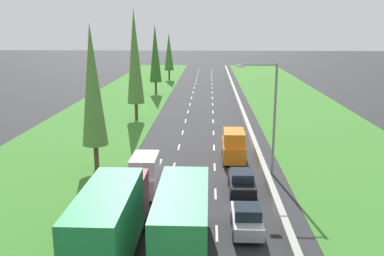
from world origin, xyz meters
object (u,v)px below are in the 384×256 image
object	(u,v)px
silver_hatchback_right_lane	(247,219)
street_light_mast	(270,111)
poplar_tree_second	(93,86)
orange_van_right_lane	(234,146)
green_box_truck_centre_lane	(183,222)
green_box_truck_left_lane	(111,223)
poplar_tree_third	(135,57)
silver_van_left_lane	(145,174)
poplar_tree_fifth	(169,52)
black_sedan_right_lane_fourth	(242,182)
poplar_tree_fourth	(155,54)

from	to	relation	value
silver_hatchback_right_lane	street_light_mast	distance (m)	11.36
poplar_tree_second	orange_van_right_lane	bearing A→B (deg)	13.91
silver_hatchback_right_lane	green_box_truck_centre_lane	bearing A→B (deg)	-136.87
silver_hatchback_right_lane	street_light_mast	world-z (taller)	street_light_mast
green_box_truck_left_lane	poplar_tree_third	size ratio (longest dim) A/B	0.68
green_box_truck_left_lane	silver_van_left_lane	size ratio (longest dim) A/B	1.92
green_box_truck_left_lane	poplar_tree_third	xyz separation A→B (m)	(-4.50, 33.85, 5.82)
silver_hatchback_right_lane	silver_van_left_lane	world-z (taller)	silver_van_left_lane
green_box_truck_centre_lane	green_box_truck_left_lane	size ratio (longest dim) A/B	1.00
green_box_truck_left_lane	street_light_mast	xyz separation A→B (m)	(9.66, 13.71, 3.05)
silver_hatchback_right_lane	green_box_truck_left_lane	xyz separation A→B (m)	(-7.08, -3.55, 1.35)
poplar_tree_fifth	street_light_mast	world-z (taller)	poplar_tree_fifth
silver_van_left_lane	poplar_tree_second	world-z (taller)	poplar_tree_second
silver_hatchback_right_lane	green_box_truck_left_lane	bearing A→B (deg)	-153.34
green_box_truck_centre_lane	black_sedan_right_lane_fourth	bearing A→B (deg)	69.00
green_box_truck_centre_lane	poplar_tree_fifth	xyz separation A→B (m)	(-7.75, 74.93, 4.00)
silver_hatchback_right_lane	green_box_truck_left_lane	world-z (taller)	green_box_truck_left_lane
orange_van_right_lane	street_light_mast	size ratio (longest dim) A/B	0.54
silver_hatchback_right_lane	street_light_mast	size ratio (longest dim) A/B	0.43
poplar_tree_third	poplar_tree_fifth	xyz separation A→B (m)	(0.35, 41.38, -1.81)
green_box_truck_centre_lane	silver_van_left_lane	size ratio (longest dim) A/B	1.92
green_box_truck_left_lane	poplar_tree_fifth	world-z (taller)	poplar_tree_fifth
silver_hatchback_right_lane	poplar_tree_third	world-z (taller)	poplar_tree_third
black_sedan_right_lane_fourth	green_box_truck_centre_lane	world-z (taller)	green_box_truck_centre_lane
silver_van_left_lane	poplar_tree_fourth	xyz separation A→B (m)	(-4.92, 45.65, 5.66)
orange_van_right_lane	poplar_tree_fifth	size ratio (longest dim) A/B	0.48
orange_van_right_lane	poplar_tree_fourth	bearing A→B (deg)	107.07
green_box_truck_centre_lane	green_box_truck_left_lane	distance (m)	3.61
silver_van_left_lane	street_light_mast	world-z (taller)	street_light_mast
silver_hatchback_right_lane	poplar_tree_fourth	bearing A→B (deg)	102.80
orange_van_right_lane	street_light_mast	world-z (taller)	street_light_mast
poplar_tree_second	poplar_tree_fourth	size ratio (longest dim) A/B	1.00
green_box_truck_centre_lane	silver_van_left_lane	bearing A→B (deg)	109.85
black_sedan_right_lane_fourth	poplar_tree_fifth	distance (m)	66.66
poplar_tree_second	green_box_truck_centre_lane	bearing A→B (deg)	-59.75
poplar_tree_third	poplar_tree_fifth	distance (m)	41.42
green_box_truck_centre_lane	poplar_tree_third	size ratio (longest dim) A/B	0.68
poplar_tree_second	poplar_tree_third	distance (m)	19.60
orange_van_right_lane	silver_van_left_lane	distance (m)	10.22
orange_van_right_lane	silver_van_left_lane	world-z (taller)	same
black_sedan_right_lane_fourth	street_light_mast	xyz separation A→B (m)	(2.43, 3.95, 4.42)
black_sedan_right_lane_fourth	poplar_tree_third	world-z (taller)	poplar_tree_third
silver_hatchback_right_lane	orange_van_right_lane	distance (m)	13.59
poplar_tree_fourth	street_light_mast	bearing A→B (deg)	-70.96
silver_hatchback_right_lane	poplar_tree_second	xyz separation A→B (m)	(-11.63, 10.71, 6.24)
silver_hatchback_right_lane	poplar_tree_fifth	distance (m)	72.74
silver_van_left_lane	street_light_mast	xyz separation A→B (m)	(9.37, 4.25, 3.83)
black_sedan_right_lane_fourth	green_box_truck_left_lane	size ratio (longest dim) A/B	0.48
black_sedan_right_lane_fourth	silver_hatchback_right_lane	bearing A→B (deg)	-91.40
green_box_truck_centre_lane	poplar_tree_third	bearing A→B (deg)	103.57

